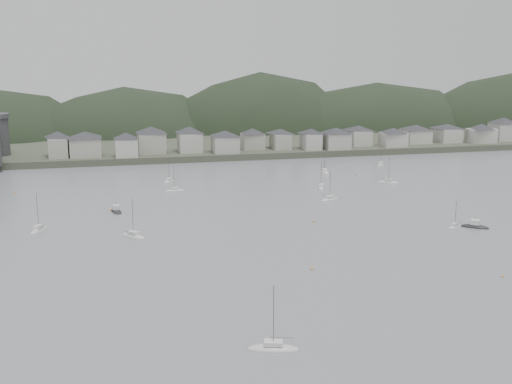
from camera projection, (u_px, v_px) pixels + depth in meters
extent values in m
plane|color=slate|center=(343.00, 296.00, 130.36)|extent=(900.00, 900.00, 0.00)
cube|color=#383D2D|center=(175.00, 129.00, 410.33)|extent=(900.00, 250.00, 3.00)
ellipsoid|color=black|center=(126.00, 153.00, 384.29)|extent=(132.08, 90.41, 79.74)
ellipsoid|color=black|center=(260.00, 153.00, 404.00)|extent=(133.88, 88.37, 101.41)
ellipsoid|color=black|center=(374.00, 146.00, 416.05)|extent=(165.81, 81.78, 82.55)
cube|color=#A29E94|center=(59.00, 148.00, 286.76)|extent=(8.34, 12.91, 8.59)
pyramid|color=#242429|center=(58.00, 135.00, 285.54)|extent=(15.78, 15.78, 3.01)
cube|color=#A29E94|center=(86.00, 147.00, 288.86)|extent=(13.68, 13.35, 8.36)
pyramid|color=#242429|center=(85.00, 135.00, 287.67)|extent=(20.07, 20.07, 2.93)
cube|color=#B1AFA6|center=(126.00, 148.00, 287.93)|extent=(9.78, 10.20, 8.08)
pyramid|color=#242429|center=(126.00, 136.00, 286.79)|extent=(14.83, 14.83, 2.83)
cube|color=#A29E94|center=(152.00, 143.00, 299.75)|extent=(12.59, 13.33, 9.09)
pyramid|color=#242429|center=(151.00, 130.00, 298.46)|extent=(19.24, 19.24, 3.18)
cube|color=#B1AFA6|center=(190.00, 142.00, 302.39)|extent=(10.74, 12.17, 8.87)
pyramid|color=#242429|center=(190.00, 130.00, 301.13)|extent=(17.01, 17.01, 3.10)
cube|color=#A29E94|center=(225.00, 144.00, 299.88)|extent=(11.63, 12.09, 7.69)
pyramid|color=#242429|center=(225.00, 133.00, 298.79)|extent=(17.61, 17.61, 2.69)
cube|color=#A29E94|center=(253.00, 141.00, 311.66)|extent=(10.37, 9.35, 7.44)
pyramid|color=#242429|center=(253.00, 131.00, 310.61)|extent=(14.65, 14.65, 2.60)
cube|color=#A29E94|center=(280.00, 141.00, 312.48)|extent=(8.24, 12.20, 7.22)
pyramid|color=#242429|center=(281.00, 131.00, 311.46)|extent=(15.17, 15.17, 2.53)
cube|color=#B1AFA6|center=(311.00, 142.00, 310.66)|extent=(8.06, 10.91, 7.46)
pyramid|color=#242429|center=(311.00, 131.00, 309.60)|extent=(14.08, 14.08, 2.61)
cube|color=#A29E94|center=(336.00, 141.00, 312.06)|extent=(11.73, 11.78, 7.66)
pyramid|color=#242429|center=(336.00, 130.00, 310.97)|extent=(17.46, 17.46, 2.68)
cube|color=#B1AFA6|center=(358.00, 138.00, 325.09)|extent=(10.19, 13.02, 7.33)
pyramid|color=#242429|center=(359.00, 128.00, 324.05)|extent=(17.23, 17.23, 2.57)
cube|color=#B1AFA6|center=(393.00, 140.00, 320.17)|extent=(11.70, 9.81, 6.88)
pyramid|color=#242429|center=(394.00, 130.00, 319.19)|extent=(15.97, 15.97, 2.41)
cube|color=#B1AFA6|center=(416.00, 136.00, 332.43)|extent=(12.83, 12.48, 7.00)
pyramid|color=#242429|center=(416.00, 127.00, 331.44)|extent=(18.79, 18.79, 2.45)
cube|color=#B1AFA6|center=(447.00, 135.00, 337.14)|extent=(11.07, 13.50, 6.97)
pyramid|color=#242429|center=(447.00, 126.00, 336.15)|extent=(18.25, 18.25, 2.44)
cube|color=#B1AFA6|center=(481.00, 136.00, 333.31)|extent=(13.75, 9.12, 7.34)
pyramid|color=#242429|center=(482.00, 126.00, 332.26)|extent=(16.97, 16.97, 2.57)
cube|color=#B1AFA6|center=(503.00, 132.00, 342.93)|extent=(11.37, 11.57, 9.05)
pyramid|color=#242429|center=(504.00, 120.00, 341.64)|extent=(17.03, 17.03, 3.17)
ellipsoid|color=beige|center=(455.00, 227.00, 182.20)|extent=(6.05, 4.49, 1.17)
cube|color=silver|center=(455.00, 224.00, 182.02)|extent=(2.42, 2.12, 0.70)
cylinder|color=#3F3F42|center=(456.00, 214.00, 181.40)|extent=(0.12, 0.12, 7.34)
cylinder|color=#3F3F42|center=(459.00, 222.00, 181.63)|extent=(2.36, 1.37, 0.10)
ellipsoid|color=beige|center=(381.00, 165.00, 285.08)|extent=(5.89, 6.44, 1.33)
cube|color=silver|center=(381.00, 163.00, 284.88)|extent=(2.61, 2.71, 0.70)
cylinder|color=#3F3F42|center=(381.00, 155.00, 284.18)|extent=(0.12, 0.12, 8.29)
cylinder|color=#3F3F42|center=(378.00, 161.00, 285.46)|extent=(2.00, 2.35, 0.10)
ellipsoid|color=beige|center=(330.00, 200.00, 216.53)|extent=(8.13, 5.44, 1.56)
cube|color=silver|center=(330.00, 197.00, 216.30)|extent=(3.19, 2.67, 0.70)
cylinder|color=#3F3F42|center=(330.00, 185.00, 215.47)|extent=(0.12, 0.12, 9.74)
cylinder|color=#3F3F42|center=(326.00, 195.00, 216.43)|extent=(3.24, 1.52, 0.10)
ellipsoid|color=beige|center=(324.00, 173.00, 266.17)|extent=(3.80, 9.69, 1.89)
cube|color=silver|center=(324.00, 170.00, 265.91)|extent=(2.35, 3.48, 0.70)
cylinder|color=#3F3F42|center=(325.00, 158.00, 264.89)|extent=(0.12, 0.12, 11.84)
cylinder|color=#3F3F42|center=(323.00, 168.00, 267.37)|extent=(0.45, 4.26, 0.10)
ellipsoid|color=beige|center=(273.00, 349.00, 106.74)|extent=(9.26, 5.18, 1.77)
cube|color=silver|center=(273.00, 343.00, 106.49)|extent=(3.51, 2.73, 0.70)
cylinder|color=#3F3F42|center=(274.00, 318.00, 105.55)|extent=(0.12, 0.12, 11.03)
cylinder|color=#3F3F42|center=(282.00, 338.00, 107.15)|extent=(3.84, 1.21, 0.10)
ellipsoid|color=beige|center=(174.00, 191.00, 230.58)|extent=(7.02, 2.34, 1.40)
cube|color=silver|center=(174.00, 188.00, 230.37)|extent=(2.47, 1.57, 0.70)
cylinder|color=#3F3F42|center=(174.00, 179.00, 229.63)|extent=(0.12, 0.12, 8.73)
cylinder|color=#3F3F42|center=(171.00, 187.00, 229.94)|extent=(3.14, 0.15, 0.10)
ellipsoid|color=beige|center=(134.00, 237.00, 172.60)|extent=(7.56, 7.98, 1.67)
cube|color=silver|center=(133.00, 233.00, 172.36)|extent=(3.32, 3.40, 0.70)
cylinder|color=#3F3F42|center=(133.00, 217.00, 171.48)|extent=(0.12, 0.12, 10.42)
cylinder|color=#3F3F42|center=(130.00, 232.00, 170.96)|extent=(2.58, 2.85, 0.10)
ellipsoid|color=beige|center=(39.00, 230.00, 178.71)|extent=(5.87, 8.85, 1.70)
cube|color=silver|center=(39.00, 227.00, 178.46)|extent=(2.89, 3.46, 0.70)
cylinder|color=#3F3F42|center=(37.00, 212.00, 177.56)|extent=(0.12, 0.12, 10.59)
cylinder|color=#3F3F42|center=(40.00, 226.00, 177.16)|extent=(1.62, 3.54, 0.10)
ellipsoid|color=beige|center=(388.00, 183.00, 245.28)|extent=(8.16, 6.33, 1.60)
cube|color=silver|center=(388.00, 180.00, 245.04)|extent=(3.30, 2.95, 0.70)
cylinder|color=#3F3F42|center=(389.00, 169.00, 244.19)|extent=(0.12, 0.12, 9.99)
cylinder|color=#3F3F42|center=(386.00, 179.00, 243.94)|extent=(3.13, 1.95, 0.10)
ellipsoid|color=beige|center=(321.00, 188.00, 235.75)|extent=(4.64, 8.01, 1.53)
cube|color=silver|center=(321.00, 185.00, 235.53)|extent=(2.41, 3.05, 0.70)
cylinder|color=#3F3F42|center=(321.00, 175.00, 234.72)|extent=(0.12, 0.12, 9.54)
cylinder|color=#3F3F42|center=(319.00, 183.00, 236.56)|extent=(1.14, 3.30, 0.10)
ellipsoid|color=beige|center=(169.00, 182.00, 247.34)|extent=(6.05, 7.26, 1.45)
cube|color=silver|center=(169.00, 179.00, 247.12)|extent=(2.76, 2.99, 0.70)
cylinder|color=#3F3F42|center=(169.00, 170.00, 246.35)|extent=(0.12, 0.12, 9.05)
cylinder|color=#3F3F42|center=(167.00, 177.00, 247.85)|extent=(1.95, 2.73, 0.10)
ellipsoid|color=black|center=(475.00, 227.00, 181.99)|extent=(7.91, 7.14, 1.73)
cube|color=silver|center=(475.00, 222.00, 181.68)|extent=(3.22, 3.20, 1.40)
cylinder|color=#3F3F42|center=(475.00, 219.00, 181.49)|extent=(0.10, 0.10, 1.20)
ellipsoid|color=black|center=(116.00, 212.00, 199.87)|extent=(4.30, 7.82, 1.63)
cube|color=silver|center=(116.00, 207.00, 199.56)|extent=(2.53, 2.64, 1.40)
cylinder|color=#3F3F42|center=(116.00, 204.00, 199.37)|extent=(0.10, 0.10, 1.20)
sphere|color=#C88642|center=(503.00, 276.00, 141.58)|extent=(0.70, 0.70, 0.70)
sphere|color=#C88642|center=(312.00, 269.00, 146.42)|extent=(0.70, 0.70, 0.70)
sphere|color=#C88642|center=(110.00, 210.00, 201.57)|extent=(0.70, 0.70, 0.70)
sphere|color=#C88642|center=(313.00, 222.00, 187.78)|extent=(0.70, 0.70, 0.70)
sphere|color=#C88642|center=(356.00, 176.00, 259.03)|extent=(0.70, 0.70, 0.70)
sphere|color=#C88642|center=(15.00, 193.00, 226.13)|extent=(0.70, 0.70, 0.70)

